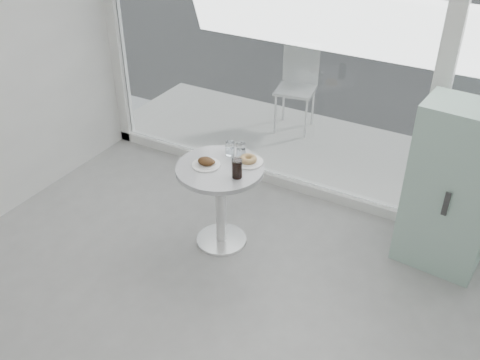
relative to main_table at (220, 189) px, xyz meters
The scene contains 10 objects.
storefront 1.70m from the main_table, 62.44° to the left, with size 5.00×0.14×3.00m.
main_table is the anchor object (origin of this frame).
patio_deck 2.03m from the main_table, 75.26° to the left, with size 5.60×1.60×0.05m, color silver.
mint_cabinet 1.83m from the main_table, 22.24° to the left, with size 0.69×0.49×1.41m.
patio_chair 2.31m from the main_table, 98.14° to the left, with size 0.50×0.50×0.99m.
plate_fritter 0.27m from the main_table, 160.14° to the right, with size 0.23×0.23×0.07m.
plate_donut 0.34m from the main_table, 45.87° to the left, with size 0.25×0.25×0.06m.
water_tumbler_a 0.34m from the main_table, 96.73° to the left, with size 0.07×0.07×0.12m.
water_tumbler_b 0.37m from the main_table, 74.74° to the left, with size 0.07×0.07×0.12m.
cola_glass 0.36m from the main_table, 18.67° to the right, with size 0.08×0.08×0.16m.
Camera 1 is at (1.45, -1.22, 3.02)m, focal length 40.00 mm.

